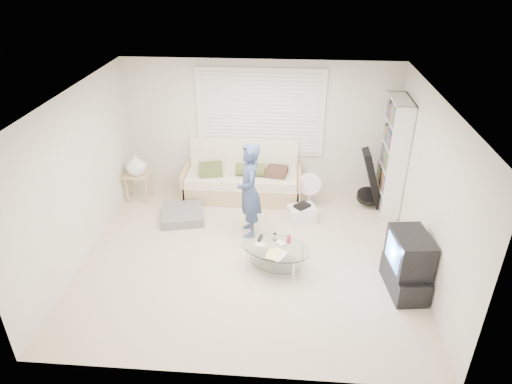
# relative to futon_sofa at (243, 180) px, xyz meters

# --- Properties ---
(ground) EXTENTS (5.00, 5.00, 0.00)m
(ground) POSITION_rel_futon_sofa_xyz_m (0.30, -1.88, -0.35)
(ground) COLOR #BFB095
(ground) RESTS_ON ground
(room_shell) EXTENTS (5.02, 4.52, 2.51)m
(room_shell) POSITION_rel_futon_sofa_xyz_m (0.30, -1.40, 1.28)
(room_shell) COLOR silver
(room_shell) RESTS_ON ground
(window_blinds) EXTENTS (2.32, 0.08, 1.62)m
(window_blinds) POSITION_rel_futon_sofa_xyz_m (0.30, 0.32, 1.20)
(window_blinds) COLOR silver
(window_blinds) RESTS_ON ground
(futon_sofa) EXTENTS (2.17, 0.88, 1.06)m
(futon_sofa) POSITION_rel_futon_sofa_xyz_m (0.00, 0.00, 0.00)
(futon_sofa) COLOR tan
(futon_sofa) RESTS_ON ground
(grey_floor_pillow) EXTENTS (0.86, 0.86, 0.16)m
(grey_floor_pillow) POSITION_rel_futon_sofa_xyz_m (-0.96, -0.91, -0.27)
(grey_floor_pillow) COLOR slate
(grey_floor_pillow) RESTS_ON ground
(side_table) EXTENTS (0.46, 0.37, 0.91)m
(side_table) POSITION_rel_futon_sofa_xyz_m (-1.92, -0.27, 0.33)
(side_table) COLOR tan
(side_table) RESTS_ON ground
(bookshelf) EXTENTS (0.32, 0.86, 2.05)m
(bookshelf) POSITION_rel_futon_sofa_xyz_m (2.62, -0.26, 0.68)
(bookshelf) COLOR white
(bookshelf) RESTS_ON ground
(guitar_case) EXTENTS (0.46, 0.40, 1.07)m
(guitar_case) POSITION_rel_futon_sofa_xyz_m (2.34, -0.21, 0.14)
(guitar_case) COLOR black
(guitar_case) RESTS_ON ground
(floor_fan) EXTENTS (0.41, 0.28, 0.68)m
(floor_fan) POSITION_rel_futon_sofa_xyz_m (1.24, -0.31, 0.05)
(floor_fan) COLOR white
(floor_fan) RESTS_ON ground
(storage_bin) EXTENTS (0.54, 0.45, 0.32)m
(storage_bin) POSITION_rel_futon_sofa_xyz_m (1.11, -0.81, -0.20)
(storage_bin) COLOR white
(storage_bin) RESTS_ON ground
(tv_unit) EXTENTS (0.54, 0.87, 0.89)m
(tv_unit) POSITION_rel_futon_sofa_xyz_m (2.50, -2.49, 0.08)
(tv_unit) COLOR black
(tv_unit) RESTS_ON ground
(coffee_table) EXTENTS (1.19, 0.96, 0.51)m
(coffee_table) POSITION_rel_futon_sofa_xyz_m (0.70, -2.17, -0.04)
(coffee_table) COLOR silver
(coffee_table) RESTS_ON ground
(standing_person) EXTENTS (0.49, 0.64, 1.59)m
(standing_person) POSITION_rel_futon_sofa_xyz_m (0.24, -1.26, 0.45)
(standing_person) COLOR navy
(standing_person) RESTS_ON ground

